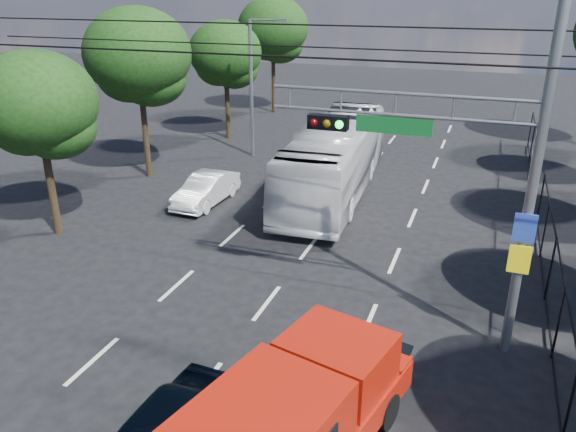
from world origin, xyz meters
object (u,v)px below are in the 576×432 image
at_px(signal_mast, 481,144).
at_px(white_bus, 335,158).
at_px(white_van, 206,189).
at_px(red_pickup, 299,415).

relative_size(signal_mast, white_bus, 0.82).
bearing_deg(signal_mast, white_van, 148.26).
distance_m(red_pickup, white_bus, 15.38).
bearing_deg(red_pickup, signal_mast, 64.59).
relative_size(red_pickup, white_van, 1.62).
bearing_deg(red_pickup, white_bus, 103.18).
relative_size(red_pickup, white_bus, 0.54).
bearing_deg(signal_mast, white_bus, 121.69).
relative_size(signal_mast, red_pickup, 1.53).
xyz_separation_m(white_bus, white_van, (-4.72, -3.09, -0.98)).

